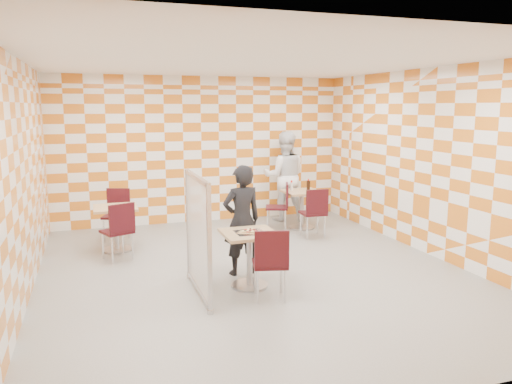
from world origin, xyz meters
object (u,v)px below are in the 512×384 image
main_table (249,250)px  empty_table (116,221)px  second_table (302,203)px  man_white (285,176)px  man_dark (242,220)px  chair_second_side (281,203)px  partition (198,235)px  chair_empty_far (117,210)px  sport_bottle (292,186)px  chair_empty_near (119,227)px  chair_main_front (271,259)px  chair_second_front (315,209)px  soda_bottle (308,185)px

main_table → empty_table: bearing=124.5°
second_table → man_white: (-0.06, 0.80, 0.43)m
main_table → man_dark: size_ratio=0.47×
main_table → chair_second_side: chair_second_side is taller
main_table → empty_table: 2.82m
man_dark → partition: bearing=30.9°
chair_empty_far → sport_bottle: 3.35m
chair_second_side → sport_bottle: bearing=28.1°
chair_empty_far → man_white: man_white is taller
partition → man_white: size_ratio=0.82×
man_white → main_table: bearing=78.1°
empty_table → chair_empty_far: 0.73m
chair_empty_near → chair_empty_far: size_ratio=1.00×
chair_main_front → man_dark: man_dark is taller
second_table → partition: partition is taller
chair_main_front → chair_empty_far: (-1.63, 3.63, 0.00)m
man_dark → chair_empty_near: bearing=-43.5°
man_white → man_dark: bearing=74.8°
second_table → chair_second_front: size_ratio=0.81×
chair_main_front → chair_empty_far: same height
main_table → sport_bottle: size_ratio=3.75×
partition → man_dark: size_ratio=0.98×
chair_empty_near → partition: size_ratio=0.60×
chair_empty_near → soda_bottle: (3.68, 1.07, 0.31)m
second_table → chair_empty_near: size_ratio=0.81×
chair_second_front → chair_empty_far: same height
chair_main_front → chair_empty_near: size_ratio=1.00×
man_dark → soda_bottle: bearing=-139.7°
chair_second_side → soda_bottle: soda_bottle is taller
second_table → chair_second_front: (-0.09, -0.80, 0.04)m
chair_second_front → chair_empty_near: bearing=-175.4°
man_white → chair_empty_far: bearing=25.0°
main_table → sport_bottle: 3.44m
empty_table → chair_empty_near: chair_empty_near is taller
main_table → empty_table: same height
chair_second_front → sport_bottle: 0.97m
empty_table → partition: size_ratio=0.48×
empty_table → sport_bottle: 3.46m
chair_empty_far → chair_main_front: bearing=-65.7°
chair_second_side → man_white: (0.39, 0.82, 0.39)m
man_dark → soda_bottle: man_dark is taller
man_white → sport_bottle: bearing=96.0°
partition → soda_bottle: partition is taller
second_table → sport_bottle: bearing=146.6°
chair_second_side → chair_empty_far: size_ratio=1.00×
main_table → chair_second_front: (1.88, 2.00, 0.04)m
second_table → chair_main_front: 3.86m
chair_second_front → chair_empty_near: same height
chair_second_front → man_dark: man_dark is taller
man_white → soda_bottle: size_ratio=8.17×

